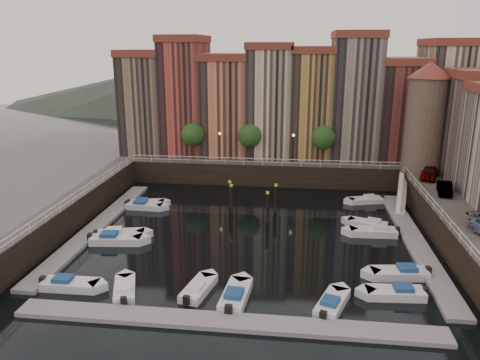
# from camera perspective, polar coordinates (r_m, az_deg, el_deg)

# --- Properties ---
(ground) EXTENTS (200.00, 200.00, 0.00)m
(ground) POSITION_cam_1_polar(r_m,az_deg,el_deg) (48.83, 1.29, -6.25)
(ground) COLOR black
(ground) RESTS_ON ground
(quay_far) EXTENTS (80.00, 20.00, 3.00)m
(quay_far) POSITION_cam_1_polar(r_m,az_deg,el_deg) (73.11, 3.35, 2.55)
(quay_far) COLOR black
(quay_far) RESTS_ON ground
(dock_left) EXTENTS (2.00, 28.00, 0.35)m
(dock_left) POSITION_cam_1_polar(r_m,az_deg,el_deg) (51.92, -17.00, -5.39)
(dock_left) COLOR gray
(dock_left) RESTS_ON ground
(dock_right) EXTENTS (2.00, 28.00, 0.35)m
(dock_right) POSITION_cam_1_polar(r_m,az_deg,el_deg) (49.07, 20.49, -6.98)
(dock_right) COLOR gray
(dock_right) RESTS_ON ground
(dock_near) EXTENTS (30.00, 2.00, 0.35)m
(dock_near) POSITION_cam_1_polar(r_m,az_deg,el_deg) (33.73, -1.75, -16.89)
(dock_near) COLOR gray
(dock_near) RESTS_ON ground
(mountains) EXTENTS (145.00, 100.00, 18.00)m
(mountains) POSITION_cam_1_polar(r_m,az_deg,el_deg) (155.36, 6.14, 12.03)
(mountains) COLOR #2D382D
(mountains) RESTS_ON ground
(far_terrace) EXTENTS (48.70, 10.30, 17.50)m
(far_terrace) POSITION_cam_1_polar(r_m,az_deg,el_deg) (68.90, 6.13, 9.64)
(far_terrace) COLOR #836E53
(far_terrace) RESTS_ON quay_far
(corner_tower) EXTENTS (5.20, 5.20, 13.80)m
(corner_tower) POSITION_cam_1_polar(r_m,az_deg,el_deg) (62.03, 21.66, 7.21)
(corner_tower) COLOR #6B5B4C
(corner_tower) RESTS_ON quay_right
(promenade_trees) EXTENTS (21.20, 3.20, 5.20)m
(promenade_trees) POSITION_cam_1_polar(r_m,az_deg,el_deg) (64.54, 1.78, 5.37)
(promenade_trees) COLOR black
(promenade_trees) RESTS_ON quay_far
(street_lamps) EXTENTS (10.36, 0.36, 4.18)m
(street_lamps) POSITION_cam_1_polar(r_m,az_deg,el_deg) (63.67, 1.99, 4.59)
(street_lamps) COLOR black
(street_lamps) RESTS_ON quay_far
(railings) EXTENTS (36.08, 34.04, 0.52)m
(railings) POSITION_cam_1_polar(r_m,az_deg,el_deg) (52.17, 1.86, -0.37)
(railings) COLOR white
(railings) RESTS_ON ground
(gangway) EXTENTS (2.78, 8.32, 3.73)m
(gangway) POSITION_cam_1_polar(r_m,az_deg,el_deg) (58.80, 19.15, -1.28)
(gangway) COLOR white
(gangway) RESTS_ON ground
(mooring_pilings) EXTENTS (5.76, 3.97, 3.78)m
(mooring_pilings) POSITION_cam_1_polar(r_m,az_deg,el_deg) (53.02, 1.32, -2.52)
(mooring_pilings) COLOR black
(mooring_pilings) RESTS_ON ground
(boat_left_0) EXTENTS (4.75, 1.78, 1.09)m
(boat_left_0) POSITION_cam_1_polar(r_m,az_deg,el_deg) (40.20, -20.10, -11.86)
(boat_left_0) COLOR silver
(boat_left_0) RESTS_ON ground
(boat_left_1) EXTENTS (5.30, 2.43, 1.20)m
(boat_left_1) POSITION_cam_1_polar(r_m,az_deg,el_deg) (47.45, -15.00, -6.98)
(boat_left_1) COLOR silver
(boat_left_1) RESTS_ON ground
(boat_left_2) EXTENTS (5.07, 2.82, 1.14)m
(boat_left_2) POSITION_cam_1_polar(r_m,az_deg,el_deg) (48.54, -14.49, -6.44)
(boat_left_2) COLOR silver
(boat_left_2) RESTS_ON ground
(boat_left_3) EXTENTS (4.59, 1.83, 1.05)m
(boat_left_3) POSITION_cam_1_polar(r_m,az_deg,el_deg) (56.38, -11.63, -3.10)
(boat_left_3) COLOR silver
(boat_left_3) RESTS_ON ground
(boat_left_4) EXTENTS (4.45, 2.38, 1.00)m
(boat_left_4) POSITION_cam_1_polar(r_m,az_deg,el_deg) (57.39, -11.39, -2.76)
(boat_left_4) COLOR silver
(boat_left_4) RESTS_ON ground
(boat_right_0) EXTENTS (4.74, 2.02, 1.07)m
(boat_right_0) POSITION_cam_1_polar(r_m,az_deg,el_deg) (38.59, 18.52, -12.92)
(boat_right_0) COLOR silver
(boat_right_0) RESTS_ON ground
(boat_right_1) EXTENTS (5.02, 2.37, 1.13)m
(boat_right_1) POSITION_cam_1_polar(r_m,az_deg,el_deg) (41.68, 18.98, -10.69)
(boat_right_1) COLOR silver
(boat_right_1) RESTS_ON ground
(boat_right_2) EXTENTS (4.96, 1.96, 1.13)m
(boat_right_2) POSITION_cam_1_polar(r_m,az_deg,el_deg) (49.59, 16.05, -6.07)
(boat_right_2) COLOR silver
(boat_right_2) RESTS_ON ground
(boat_right_3) EXTENTS (4.55, 2.97, 1.03)m
(boat_right_3) POSITION_cam_1_polar(r_m,az_deg,el_deg) (51.60, 15.47, -5.19)
(boat_right_3) COLOR silver
(boat_right_3) RESTS_ON ground
(boat_right_4) EXTENTS (4.48, 2.68, 1.01)m
(boat_right_4) POSITION_cam_1_polar(r_m,az_deg,el_deg) (59.39, 15.16, -2.36)
(boat_right_4) COLOR silver
(boat_right_4) RESTS_ON ground
(boat_near_0) EXTENTS (2.83, 4.47, 1.01)m
(boat_near_0) POSITION_cam_1_polar(r_m,az_deg,el_deg) (38.27, -13.88, -12.82)
(boat_near_0) COLOR silver
(boat_near_0) RESTS_ON ground
(boat_near_1) EXTENTS (2.45, 4.57, 1.02)m
(boat_near_1) POSITION_cam_1_polar(r_m,az_deg,el_deg) (37.42, -5.14, -13.08)
(boat_near_1) COLOR silver
(boat_near_1) RESTS_ON ground
(boat_near_2) EXTENTS (2.19, 5.06, 1.14)m
(boat_near_2) POSITION_cam_1_polar(r_m,az_deg,el_deg) (36.29, -0.55, -13.93)
(boat_near_2) COLOR silver
(boat_near_2) RESTS_ON ground
(boat_near_3) EXTENTS (3.00, 4.60, 1.04)m
(boat_near_3) POSITION_cam_1_polar(r_m,az_deg,el_deg) (36.04, 11.13, -14.56)
(boat_near_3) COLOR silver
(boat_near_3) RESTS_ON ground
(car_a) EXTENTS (3.17, 4.81, 1.52)m
(car_a) POSITION_cam_1_polar(r_m,az_deg,el_deg) (60.64, 22.07, 0.75)
(car_a) COLOR gray
(car_a) RESTS_ON quay_right
(car_b) EXTENTS (2.12, 4.13, 1.30)m
(car_b) POSITION_cam_1_polar(r_m,az_deg,el_deg) (55.04, 23.67, -1.02)
(car_b) COLOR gray
(car_b) RESTS_ON quay_right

